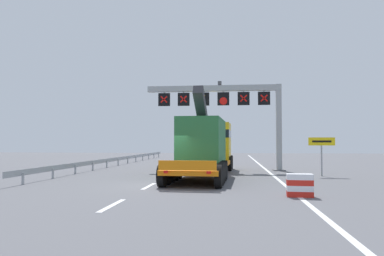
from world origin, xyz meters
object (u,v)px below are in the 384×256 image
object	(u,v)px
overhead_lane_gantry	(229,102)
crash_barrier_striped	(300,185)
heavy_haul_truck_orange	(207,145)
exit_sign_yellow	(322,146)

from	to	relation	value
overhead_lane_gantry	crash_barrier_striped	distance (m)	14.74
heavy_haul_truck_orange	exit_sign_yellow	distance (m)	7.32
exit_sign_yellow	heavy_haul_truck_orange	bearing A→B (deg)	175.39
exit_sign_yellow	crash_barrier_striped	bearing A→B (deg)	-108.05
heavy_haul_truck_orange	crash_barrier_striped	xyz separation A→B (m)	(4.30, -9.76, -1.54)
crash_barrier_striped	overhead_lane_gantry	bearing A→B (deg)	101.92
overhead_lane_gantry	crash_barrier_striped	xyz separation A→B (m)	(2.87, -13.62, -4.85)
exit_sign_yellow	crash_barrier_striped	xyz separation A→B (m)	(-2.99, -9.17, -1.44)
exit_sign_yellow	overhead_lane_gantry	bearing A→B (deg)	142.78
overhead_lane_gantry	heavy_haul_truck_orange	distance (m)	5.29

